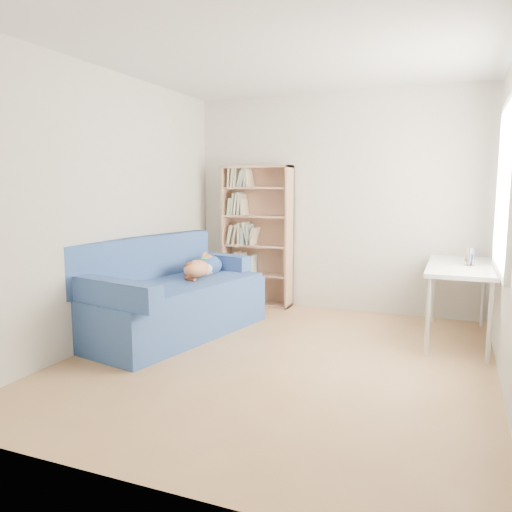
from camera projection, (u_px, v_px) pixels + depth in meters
The scene contains 6 objects.
ground at pixel (279, 360), 4.35m from camera, with size 4.00×4.00×0.00m, color #A37749.
room_shell at pixel (293, 170), 4.12m from camera, with size 3.54×4.04×2.62m.
sofa at pixel (171, 298), 5.11m from camera, with size 1.33×2.17×0.98m.
bookshelf at pixel (257, 242), 6.28m from camera, with size 0.88×0.27×1.75m.
desk at pixel (460, 272), 4.83m from camera, with size 0.60×1.31×0.75m.
pen_cup at pixel (470, 259), 4.77m from camera, with size 0.09×0.09×0.17m.
Camera 1 is at (1.37, -3.95, 1.50)m, focal length 35.00 mm.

